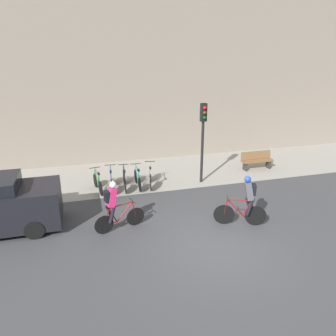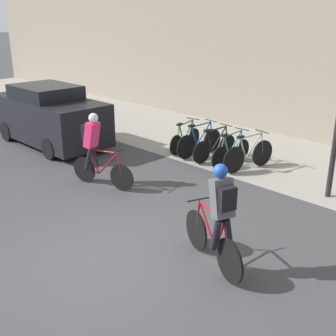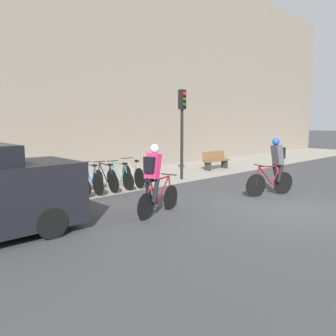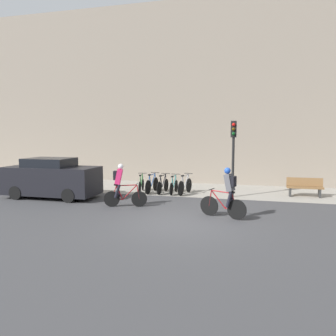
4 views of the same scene
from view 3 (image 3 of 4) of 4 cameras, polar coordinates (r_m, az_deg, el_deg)
The scene contains 12 objects.
ground at distance 9.25m, azimuth 19.36°, elevation -6.74°, with size 200.00×200.00×0.00m, color #3D3D3F.
kerb_strip at distance 13.64m, azimuth -6.65°, elevation -1.75°, with size 44.00×4.50×0.01m, color gray.
building_facade at distance 15.89m, azimuth -12.79°, elevation 18.97°, with size 44.00×0.60×10.77m, color gray.
cyclist_pink at distance 7.89m, azimuth -2.36°, elevation -1.74°, with size 1.71×0.62×1.76m.
cyclist_grey at distance 10.79m, azimuth 18.14°, elevation 0.45°, with size 1.68×0.71×1.80m.
parked_bike_0 at distance 10.67m, azimuth -15.95°, elevation -2.63°, with size 0.46×1.55×0.94m.
parked_bike_1 at distance 10.93m, azimuth -13.32°, elevation -2.11°, with size 0.46×1.74×0.99m.
parked_bike_2 at distance 11.22m, azimuth -10.79°, elevation -1.89°, with size 0.46×1.69×0.96m.
parked_bike_3 at distance 11.53m, azimuth -8.39°, elevation -1.63°, with size 0.46×1.63×0.94m.
parked_bike_4 at distance 11.86m, azimuth -6.15°, elevation -1.16°, with size 0.49×1.73×0.99m.
traffic_light_pole at distance 13.10m, azimuth 2.49°, elevation 8.73°, with size 0.26×0.30×3.56m.
bench at distance 16.28m, azimuth 8.29°, elevation 1.41°, with size 1.63×0.44×0.89m.
Camera 3 is at (-8.00, -4.06, 2.25)m, focal length 35.00 mm.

